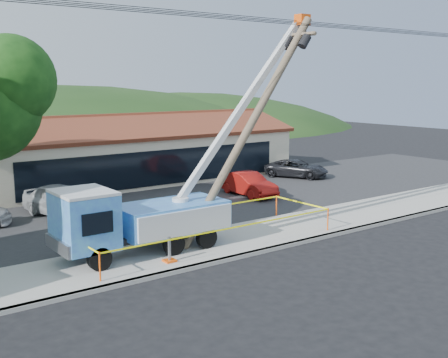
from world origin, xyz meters
TOP-DOWN VIEW (x-y plane):
  - ground at (0.00, 0.00)m, footprint 120.00×120.00m
  - curb at (0.00, 2.10)m, footprint 60.00×0.25m
  - sidewalk at (0.00, 4.00)m, footprint 60.00×4.00m
  - parking_lot at (0.00, 12.00)m, footprint 60.00×12.00m
  - strip_mall at (4.00, 19.98)m, footprint 22.50×8.53m
  - hill_center at (10.00, 55.00)m, footprint 89.60×64.00m
  - hill_east at (30.00, 55.00)m, footprint 72.80×52.00m
  - utility_truck at (-3.50, 4.61)m, footprint 11.97×3.71m
  - leaning_pole at (1.77, 4.05)m, footprint 6.97×1.96m
  - caution_tape at (-0.66, 4.30)m, footprint 11.09×3.53m
  - car_silver at (-3.69, 12.49)m, footprint 3.23×5.12m
  - car_red at (7.04, 10.97)m, footprint 1.63×4.22m
  - car_dark at (13.86, 13.97)m, footprint 3.92×4.84m

SIDE VIEW (x-z plane):
  - ground at x=0.00m, z-range 0.00..0.00m
  - hill_center at x=10.00m, z-range -16.00..16.00m
  - hill_east at x=30.00m, z-range -13.00..13.00m
  - car_silver at x=-3.69m, z-range -0.81..0.81m
  - car_red at x=7.04m, z-range -0.69..0.69m
  - car_dark at x=13.86m, z-range -0.61..0.61m
  - parking_lot at x=0.00m, z-range 0.00..0.10m
  - curb at x=0.00m, z-range 0.00..0.15m
  - sidewalk at x=0.00m, z-range 0.00..0.15m
  - caution_tape at x=-0.66m, z-range 0.40..1.42m
  - utility_truck at x=-3.50m, z-range -3.12..6.49m
  - strip_mall at x=4.00m, z-range -0.46..4.22m
  - leaning_pole at x=1.77m, z-range 0.51..10.08m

